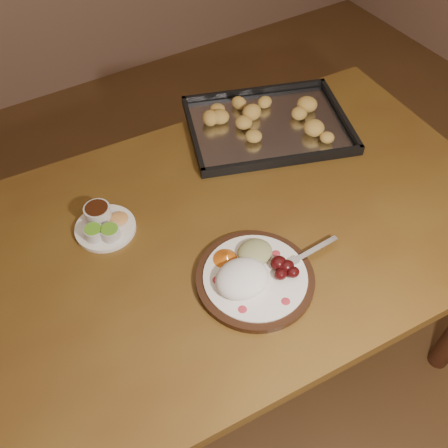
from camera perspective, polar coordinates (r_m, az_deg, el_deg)
ground at (r=1.99m, az=7.36°, el=-12.33°), size 4.00×4.00×0.00m
dining_table at (r=1.38m, az=0.65°, el=-2.81°), size 1.55×0.99×0.75m
dinner_plate at (r=1.18m, az=3.23°, el=-5.84°), size 0.38×0.28×0.07m
condiment_saucer at (r=1.32m, az=-13.64°, el=0.00°), size 0.16×0.16×0.05m
baking_tray at (r=1.58m, az=5.04°, el=11.27°), size 0.58×0.50×0.05m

